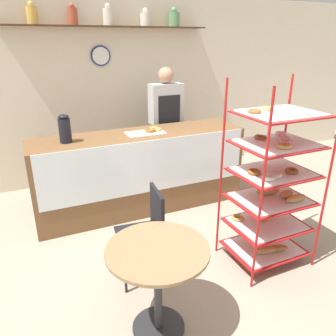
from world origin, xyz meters
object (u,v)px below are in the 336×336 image
at_px(person_worker, 166,124).
at_px(pastry_rack, 272,187).
at_px(cafe_table, 158,269).
at_px(donut_tray_counter, 150,131).
at_px(cafe_chair, 147,226).
at_px(coffee_carafe, 65,129).

bearing_deg(person_worker, pastry_rack, -85.58).
relative_size(pastry_rack, cafe_table, 2.42).
distance_m(pastry_rack, donut_tray_counter, 1.67).
distance_m(cafe_chair, donut_tray_counter, 1.49).
xyz_separation_m(pastry_rack, coffee_carafe, (-1.62, 1.53, 0.37)).
xyz_separation_m(pastry_rack, cafe_chair, (-1.16, 0.23, -0.26)).
distance_m(pastry_rack, cafe_chair, 1.21).
distance_m(pastry_rack, person_worker, 2.09).
relative_size(coffee_carafe, donut_tray_counter, 0.68).
bearing_deg(pastry_rack, cafe_table, -164.19).
relative_size(pastry_rack, person_worker, 1.02).
distance_m(cafe_chair, coffee_carafe, 1.51).
bearing_deg(cafe_table, donut_tray_counter, 70.13).
xyz_separation_m(pastry_rack, person_worker, (-0.16, 2.08, 0.16)).
bearing_deg(donut_tray_counter, cafe_table, -109.87).
xyz_separation_m(cafe_table, coffee_carafe, (-0.31, 1.90, 0.61)).
height_order(person_worker, cafe_table, person_worker).
bearing_deg(cafe_chair, pastry_rack, 84.95).
height_order(cafe_table, coffee_carafe, coffee_carafe).
bearing_deg(donut_tray_counter, person_worker, 49.43).
bearing_deg(pastry_rack, person_worker, 94.42).
xyz_separation_m(pastry_rack, cafe_table, (-1.31, -0.37, -0.24)).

